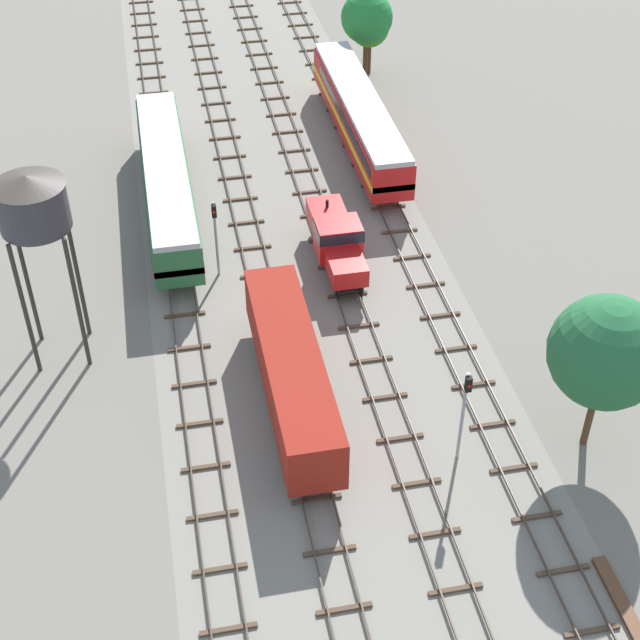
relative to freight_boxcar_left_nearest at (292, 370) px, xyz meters
The scene contains 16 objects.
ground_plane 27.27m from the freight_boxcar_left_nearest, 84.88° to the left, with size 480.00×480.00×0.00m, color slate.
ballast_bed 27.27m from the freight_boxcar_left_nearest, 84.88° to the left, with size 18.58×176.00×0.01m, color gray.
track_far_left 28.57m from the freight_boxcar_left_nearest, 99.84° to the left, with size 2.40×126.00×0.29m.
track_left 28.15m from the freight_boxcar_left_nearest, 90.01° to the left, with size 2.40×126.00×0.29m.
track_centre_left 28.57m from the freight_boxcar_left_nearest, 80.19° to the left, with size 2.40×126.00×0.29m.
track_centre 29.78m from the freight_boxcar_left_nearest, 70.90° to the left, with size 2.40×126.00×0.29m.
freight_boxcar_left_nearest is the anchor object (origin of this frame).
shunter_loco_centre_left_near 12.70m from the freight_boxcar_left_nearest, 67.53° to the left, with size 2.74×8.46×3.10m.
diesel_railcar_far_left_mid 20.37m from the freight_boxcar_left_nearest, 103.82° to the left, with size 2.96×20.50×3.80m.
diesel_railcar_centre_midfar 28.13m from the freight_boxcar_left_nearest, 69.80° to the left, with size 2.96×20.50×3.80m.
water_tower 15.16m from the freight_boxcar_left_nearest, 150.00° to the left, with size 3.72×3.72×11.16m.
signal_post_nearest 12.47m from the freight_boxcar_left_nearest, 101.29° to the left, with size 0.28×0.47×5.18m.
signal_post_near 9.00m from the freight_boxcar_left_nearest, 35.47° to the right, with size 0.28×0.47×5.52m.
lineside_tree_0 40.72m from the freight_boxcar_left_nearest, 71.16° to the left, with size 4.30×4.30×7.26m.
lineside_tree_1 41.27m from the freight_boxcar_left_nearest, 70.89° to the left, with size 3.34×3.34×5.74m.
lineside_tree_2 15.20m from the freight_boxcar_left_nearest, 21.56° to the right, with size 5.44×5.44×8.68m.
Camera 1 is at (-7.84, -5.27, 33.86)m, focal length 52.06 mm.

